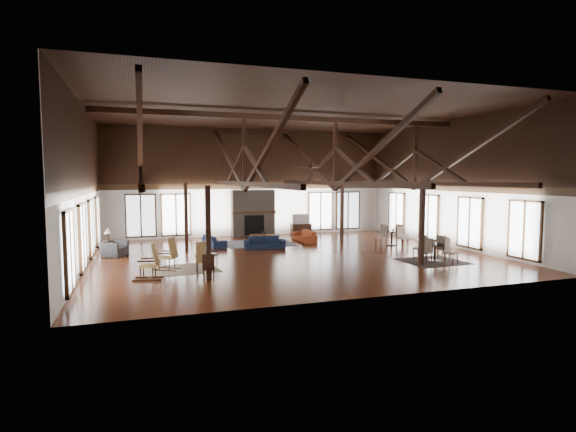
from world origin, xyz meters
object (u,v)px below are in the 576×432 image
object	(u,v)px
sofa_navy_left	(214,241)
tv_console	(301,229)
sofa_navy_front	(264,242)
armchair	(114,249)
cafe_table_near	(435,249)
cafe_table_far	(392,235)
sofa_orange	(304,236)
coffee_table	(262,236)

from	to	relation	value
sofa_navy_left	tv_console	distance (m)	6.44
sofa_navy_front	armchair	distance (m)	6.55
cafe_table_near	tv_console	world-z (taller)	cafe_table_near
sofa_navy_front	sofa_navy_left	size ratio (longest dim) A/B	1.08
armchair	cafe_table_far	bearing A→B (deg)	-66.24
sofa_navy_left	cafe_table_far	world-z (taller)	cafe_table_far
sofa_navy_front	cafe_table_near	bearing A→B (deg)	-33.93
sofa_orange	tv_console	size ratio (longest dim) A/B	1.60
coffee_table	cafe_table_near	distance (m)	8.46
coffee_table	sofa_navy_front	bearing A→B (deg)	-78.52
cafe_table_near	tv_console	bearing A→B (deg)	101.83
sofa_navy_left	cafe_table_near	distance (m)	10.12
coffee_table	cafe_table_far	xyz separation A→B (m)	(5.90, -2.41, 0.08)
sofa_orange	armchair	world-z (taller)	armchair
sofa_navy_front	sofa_orange	bearing A→B (deg)	42.16
sofa_navy_front	tv_console	size ratio (longest dim) A/B	1.61
sofa_navy_left	cafe_table_far	distance (m)	8.62
cafe_table_near	sofa_navy_left	bearing A→B (deg)	139.17
sofa_navy_front	coffee_table	xyz separation A→B (m)	(0.25, 1.38, 0.13)
coffee_table	cafe_table_near	bearing A→B (deg)	-29.68
sofa_orange	armchair	distance (m)	9.33
sofa_navy_front	cafe_table_near	distance (m)	7.62
sofa_navy_front	coffee_table	bearing A→B (deg)	89.24
tv_console	armchair	bearing A→B (deg)	-155.43
sofa_orange	coffee_table	size ratio (longest dim) A/B	1.40
sofa_navy_left	armchair	size ratio (longest dim) A/B	1.80
sofa_navy_left	sofa_orange	xyz separation A→B (m)	(4.74, 0.30, 0.02)
coffee_table	cafe_table_far	world-z (taller)	cafe_table_far
sofa_orange	cafe_table_near	bearing A→B (deg)	22.90
sofa_navy_left	cafe_table_far	xyz separation A→B (m)	(8.27, -2.41, 0.23)
sofa_navy_front	cafe_table_far	bearing A→B (deg)	-0.01
sofa_orange	cafe_table_far	xyz separation A→B (m)	(3.53, -2.71, 0.21)
coffee_table	tv_console	distance (m)	4.52
sofa_navy_front	coffee_table	world-z (taller)	sofa_navy_front
armchair	cafe_table_far	xyz separation A→B (m)	(12.70, -0.99, 0.17)
tv_console	sofa_orange	bearing A→B (deg)	-106.72
sofa_orange	coffee_table	distance (m)	2.39
sofa_navy_front	armchair	xyz separation A→B (m)	(-6.55, -0.04, 0.04)
cafe_table_far	sofa_navy_left	bearing A→B (deg)	163.77
coffee_table	armchair	distance (m)	6.95
sofa_navy_front	cafe_table_far	xyz separation A→B (m)	(6.15, -1.03, 0.21)
sofa_orange	cafe_table_far	distance (m)	4.46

